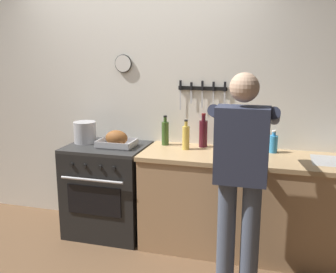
{
  "coord_description": "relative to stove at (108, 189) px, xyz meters",
  "views": [
    {
      "loc": [
        1.36,
        -2.38,
        1.82
      ],
      "look_at": [
        0.44,
        0.85,
        1.06
      ],
      "focal_mm": 41.62,
      "sensor_mm": 36.0,
      "label": 1
    }
  ],
  "objects": [
    {
      "name": "counter_block",
      "position": [
        1.43,
        0.0,
        0.01
      ],
      "size": [
        2.03,
        0.65,
        0.9
      ],
      "color": "tan",
      "rests_on": "ground"
    },
    {
      "name": "bottle_wine_red",
      "position": [
        0.91,
        0.2,
        0.59
      ],
      "size": [
        0.08,
        0.08,
        0.32
      ],
      "color": "#47141E",
      "rests_on": "counter_block"
    },
    {
      "name": "person_cook",
      "position": [
        1.35,
        -0.59,
        0.5
      ],
      "size": [
        0.51,
        0.63,
        1.66
      ],
      "rotation": [
        0.0,
        0.0,
        1.4
      ],
      "color": "#4C566B",
      "rests_on": "ground"
    },
    {
      "name": "roasting_pan",
      "position": [
        0.12,
        -0.02,
        0.52
      ],
      "size": [
        0.35,
        0.26,
        0.16
      ],
      "color": "#B7B7BC",
      "rests_on": "stove"
    },
    {
      "name": "bottle_dish_soap",
      "position": [
        1.56,
        0.17,
        0.53
      ],
      "size": [
        0.08,
        0.08,
        0.2
      ],
      "color": "#338CCC",
      "rests_on": "counter_block"
    },
    {
      "name": "stock_pot",
      "position": [
        -0.25,
        0.05,
        0.56
      ],
      "size": [
        0.22,
        0.22,
        0.21
      ],
      "color": "#B7B7BC",
      "rests_on": "stove"
    },
    {
      "name": "cutting_board",
      "position": [
        1.31,
        -0.09,
        0.46
      ],
      "size": [
        0.36,
        0.24,
        0.02
      ],
      "primitive_type": "cube",
      "color": "tan",
      "rests_on": "counter_block"
    },
    {
      "name": "wall_back",
      "position": [
        0.22,
        0.36,
        0.85
      ],
      "size": [
        6.0,
        0.13,
        2.6
      ],
      "color": "white",
      "rests_on": "ground"
    },
    {
      "name": "bottle_cooking_oil",
      "position": [
        0.78,
        0.07,
        0.57
      ],
      "size": [
        0.07,
        0.07,
        0.28
      ],
      "color": "gold",
      "rests_on": "counter_block"
    },
    {
      "name": "bottle_olive_oil",
      "position": [
        0.54,
        0.18,
        0.57
      ],
      "size": [
        0.07,
        0.07,
        0.29
      ],
      "color": "#385623",
      "rests_on": "counter_block"
    },
    {
      "name": "stove",
      "position": [
        0.0,
        0.0,
        0.0
      ],
      "size": [
        0.76,
        0.67,
        0.9
      ],
      "color": "black",
      "rests_on": "ground"
    }
  ]
}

